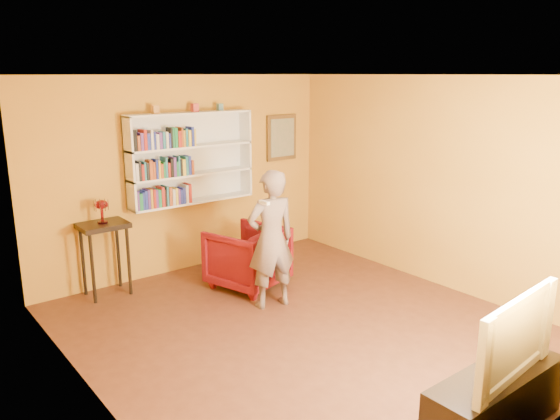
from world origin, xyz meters
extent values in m
cube|color=#472517|center=(0.00, 0.00, -0.06)|extent=(5.30, 5.80, 0.12)
cube|color=#B67C21|center=(0.00, 2.52, 1.35)|extent=(5.30, 0.04, 2.70)
cube|color=#B67C21|center=(0.00, -2.52, 1.35)|extent=(5.30, 0.04, 2.70)
cube|color=#B67C21|center=(-2.27, 0.00, 1.35)|extent=(0.04, 5.80, 2.70)
cube|color=#B67C21|center=(2.27, 0.00, 1.35)|extent=(0.04, 5.80, 2.70)
cube|color=white|center=(0.00, 0.00, 2.73)|extent=(5.30, 5.80, 0.06)
cube|color=white|center=(0.00, 2.48, 1.60)|extent=(1.80, 0.03, 1.20)
cube|color=white|center=(-0.89, 2.35, 1.60)|extent=(0.03, 0.28, 1.20)
cube|color=white|center=(0.89, 2.35, 1.60)|extent=(0.03, 0.28, 1.20)
cube|color=white|center=(0.00, 2.35, 1.00)|extent=(1.80, 0.28, 0.03)
cube|color=white|center=(0.00, 2.35, 1.38)|extent=(1.80, 0.28, 0.03)
cube|color=white|center=(0.00, 2.35, 1.76)|extent=(1.80, 0.28, 0.03)
cube|color=white|center=(0.00, 2.35, 2.20)|extent=(1.80, 0.28, 0.03)
cube|color=#512A80|center=(-0.85, 2.31, 1.14)|extent=(0.02, 0.19, 0.25)
cube|color=#1A7540|center=(-0.81, 2.30, 1.12)|extent=(0.04, 0.15, 0.22)
cube|color=#212D98|center=(-0.78, 2.30, 1.13)|extent=(0.02, 0.16, 0.23)
cube|color=#212D98|center=(-0.74, 2.30, 1.14)|extent=(0.04, 0.17, 0.24)
cube|color=#512A80|center=(-0.70, 2.31, 1.14)|extent=(0.03, 0.18, 0.25)
cube|color=#AF8323|center=(-0.66, 2.29, 1.14)|extent=(0.03, 0.14, 0.26)
cube|color=maroon|center=(-0.63, 2.31, 1.14)|extent=(0.03, 0.19, 0.25)
cube|color=#512A80|center=(-0.59, 2.30, 1.13)|extent=(0.03, 0.16, 0.24)
cube|color=#1A7540|center=(-0.55, 2.29, 1.13)|extent=(0.04, 0.15, 0.24)
cube|color=maroon|center=(-0.50, 2.31, 1.15)|extent=(0.04, 0.18, 0.26)
cube|color=black|center=(-0.47, 2.31, 1.13)|extent=(0.03, 0.19, 0.23)
cube|color=#256D88|center=(-0.44, 2.31, 1.15)|extent=(0.03, 0.19, 0.27)
cube|color=#97431B|center=(-0.40, 2.29, 1.14)|extent=(0.04, 0.15, 0.25)
cube|color=beige|center=(-0.35, 2.30, 1.12)|extent=(0.04, 0.16, 0.22)
cube|color=gold|center=(-0.31, 2.30, 1.13)|extent=(0.03, 0.15, 0.22)
cube|color=#512A80|center=(-0.27, 2.30, 1.12)|extent=(0.03, 0.17, 0.21)
cube|color=#212D98|center=(-0.24, 2.31, 1.11)|extent=(0.03, 0.19, 0.20)
cube|color=#212D98|center=(-0.20, 2.30, 1.12)|extent=(0.04, 0.17, 0.21)
cube|color=beige|center=(-0.15, 2.31, 1.14)|extent=(0.04, 0.17, 0.25)
cube|color=maroon|center=(-0.11, 2.31, 1.14)|extent=(0.04, 0.19, 0.25)
cube|color=beige|center=(-0.84, 2.31, 1.51)|extent=(0.04, 0.18, 0.23)
cube|color=black|center=(-0.80, 2.30, 1.52)|extent=(0.03, 0.16, 0.25)
cube|color=maroon|center=(-0.76, 2.30, 1.50)|extent=(0.03, 0.15, 0.21)
cube|color=#256D88|center=(-0.73, 2.30, 1.51)|extent=(0.03, 0.17, 0.23)
cube|color=black|center=(-0.69, 2.31, 1.50)|extent=(0.03, 0.19, 0.22)
cube|color=#97431B|center=(-0.65, 2.29, 1.52)|extent=(0.04, 0.14, 0.25)
cube|color=#97431B|center=(-0.61, 2.31, 1.51)|extent=(0.03, 0.18, 0.22)
cube|color=#212D98|center=(-0.57, 2.29, 1.52)|extent=(0.03, 0.15, 0.25)
cube|color=gold|center=(-0.53, 2.29, 1.51)|extent=(0.02, 0.15, 0.23)
cube|color=#97431B|center=(-0.50, 2.30, 1.49)|extent=(0.03, 0.16, 0.19)
cube|color=#1A7540|center=(-0.47, 2.29, 1.50)|extent=(0.03, 0.14, 0.21)
cube|color=#256D88|center=(-0.43, 2.31, 1.53)|extent=(0.03, 0.18, 0.27)
cube|color=maroon|center=(-0.40, 2.31, 1.49)|extent=(0.03, 0.18, 0.19)
cube|color=black|center=(-0.36, 2.31, 1.52)|extent=(0.04, 0.18, 0.25)
cube|color=#512A80|center=(-0.31, 2.31, 1.52)|extent=(0.04, 0.18, 0.26)
cube|color=#1A7540|center=(-0.28, 2.30, 1.49)|extent=(0.03, 0.15, 0.19)
cube|color=#256D88|center=(-0.25, 2.30, 1.53)|extent=(0.02, 0.17, 0.26)
cube|color=black|center=(-0.22, 2.30, 1.50)|extent=(0.03, 0.17, 0.22)
cube|color=gold|center=(-0.18, 2.29, 1.50)|extent=(0.04, 0.15, 0.22)
cube|color=#256D88|center=(-0.14, 2.31, 1.52)|extent=(0.04, 0.19, 0.25)
cube|color=#212D98|center=(-0.09, 2.31, 1.52)|extent=(0.04, 0.18, 0.25)
cube|color=#97431B|center=(-0.05, 2.30, 1.49)|extent=(0.03, 0.15, 0.19)
cube|color=black|center=(-0.84, 2.31, 1.91)|extent=(0.04, 0.18, 0.26)
cube|color=#97431B|center=(-0.79, 2.29, 1.87)|extent=(0.04, 0.14, 0.19)
cube|color=#512A80|center=(-0.75, 2.31, 1.88)|extent=(0.04, 0.18, 0.22)
cube|color=maroon|center=(-0.70, 2.31, 1.90)|extent=(0.04, 0.19, 0.26)
cube|color=#212D98|center=(-0.66, 2.31, 1.88)|extent=(0.04, 0.18, 0.21)
cube|color=beige|center=(-0.61, 2.29, 1.90)|extent=(0.03, 0.14, 0.25)
cube|color=#212D98|center=(-0.58, 2.30, 1.89)|extent=(0.03, 0.16, 0.23)
cube|color=beige|center=(-0.54, 2.29, 1.87)|extent=(0.04, 0.14, 0.19)
cube|color=#512A80|center=(-0.49, 2.31, 1.88)|extent=(0.04, 0.18, 0.21)
cube|color=#256D88|center=(-0.45, 2.29, 1.88)|extent=(0.04, 0.15, 0.22)
cube|color=beige|center=(-0.41, 2.30, 1.88)|extent=(0.03, 0.15, 0.21)
cube|color=#212D98|center=(-0.37, 2.31, 1.87)|extent=(0.02, 0.17, 0.19)
cube|color=black|center=(-0.34, 2.29, 1.91)|extent=(0.02, 0.14, 0.26)
cube|color=#1A7540|center=(-0.31, 2.30, 1.90)|extent=(0.02, 0.16, 0.26)
cube|color=#1A7540|center=(-0.28, 2.29, 1.90)|extent=(0.04, 0.15, 0.26)
cube|color=maroon|center=(-0.23, 2.30, 1.88)|extent=(0.04, 0.16, 0.21)
cube|color=#97431B|center=(-0.19, 2.31, 1.90)|extent=(0.02, 0.17, 0.26)
cube|color=#AF8323|center=(-0.16, 2.31, 1.88)|extent=(0.03, 0.18, 0.22)
cube|color=#256D88|center=(-0.12, 2.31, 1.89)|extent=(0.03, 0.18, 0.24)
cube|color=gold|center=(-0.08, 2.30, 1.88)|extent=(0.04, 0.16, 0.22)
cube|color=#212D98|center=(-0.03, 2.30, 1.90)|extent=(0.04, 0.17, 0.26)
cube|color=gold|center=(0.00, 2.30, 1.89)|extent=(0.02, 0.16, 0.23)
cube|color=#BA7B35|center=(-0.49, 2.35, 2.27)|extent=(0.08, 0.08, 0.11)
cube|color=#AE3A3A|center=(0.08, 2.35, 2.27)|extent=(0.08, 0.08, 0.11)
cube|color=slate|center=(0.47, 2.35, 2.26)|extent=(0.07, 0.07, 0.10)
cube|color=#563B18|center=(1.65, 2.46, 1.75)|extent=(0.55, 0.04, 0.70)
cube|color=gray|center=(1.65, 2.44, 1.75)|extent=(0.45, 0.02, 0.58)
cylinder|color=black|center=(-1.55, 2.08, 0.44)|extent=(0.04, 0.04, 0.87)
cylinder|color=black|center=(-1.09, 2.08, 0.44)|extent=(0.04, 0.04, 0.87)
cylinder|color=black|center=(-1.55, 2.42, 0.44)|extent=(0.04, 0.04, 0.87)
cylinder|color=black|center=(-1.09, 2.42, 0.44)|extent=(0.04, 0.04, 0.87)
cube|color=black|center=(-1.32, 2.25, 0.90)|extent=(0.57, 0.44, 0.06)
cylinder|color=maroon|center=(-1.32, 2.25, 0.94)|extent=(0.12, 0.12, 0.02)
cylinder|color=maroon|center=(-1.32, 2.25, 1.03)|extent=(0.03, 0.03, 0.16)
ellipsoid|color=maroon|center=(-1.32, 2.25, 1.17)|extent=(0.17, 0.17, 0.11)
cylinder|color=beige|center=(-1.23, 2.25, 1.16)|extent=(0.01, 0.01, 0.12)
cylinder|color=beige|center=(-1.25, 2.30, 1.16)|extent=(0.01, 0.01, 0.12)
cylinder|color=beige|center=(-1.30, 2.33, 1.16)|extent=(0.01, 0.01, 0.12)
cylinder|color=beige|center=(-1.36, 2.32, 1.16)|extent=(0.01, 0.01, 0.12)
cylinder|color=beige|center=(-1.40, 2.28, 1.16)|extent=(0.01, 0.01, 0.12)
cylinder|color=beige|center=(-1.40, 2.22, 1.16)|extent=(0.01, 0.01, 0.12)
cylinder|color=beige|center=(-1.36, 2.18, 1.16)|extent=(0.01, 0.01, 0.12)
cylinder|color=beige|center=(-1.30, 2.17, 1.16)|extent=(0.01, 0.01, 0.12)
cylinder|color=beige|center=(-1.25, 2.20, 1.16)|extent=(0.01, 0.01, 0.12)
imported|color=#4F050E|center=(0.23, 1.39, 0.40)|extent=(1.06, 1.08, 0.80)
imported|color=brown|center=(0.10, 0.70, 0.83)|extent=(0.66, 0.50, 1.66)
cube|color=white|center=(-0.20, 0.42, 1.37)|extent=(0.04, 0.15, 0.04)
cube|color=black|center=(0.03, -2.25, 0.24)|extent=(1.36, 0.41, 0.48)
imported|color=black|center=(0.03, -2.25, 0.82)|extent=(1.16, 0.25, 0.67)
camera|label=1|loc=(-3.60, -4.15, 2.72)|focal=35.00mm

